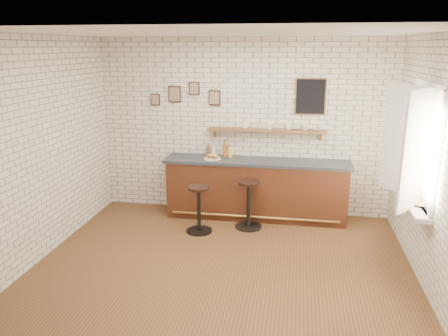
{
  "coord_description": "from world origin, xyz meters",
  "views": [
    {
      "loc": [
        0.91,
        -5.34,
        2.84
      ],
      "look_at": [
        -0.15,
        0.9,
        1.07
      ],
      "focal_mm": 35.0,
      "sensor_mm": 36.0,
      "label": 1
    }
  ],
  "objects": [
    {
      "name": "condiment_bottle_yellow",
      "position": [
        -0.2,
        1.85,
        1.1
      ],
      "size": [
        0.06,
        0.06,
        0.2
      ],
      "color": "yellow",
      "rests_on": "bar_counter"
    },
    {
      "name": "sandwich_plate",
      "position": [
        -0.49,
        1.65,
        1.02
      ],
      "size": [
        0.28,
        0.28,
        0.01
      ],
      "primitive_type": "cylinder",
      "color": "white",
      "rests_on": "bar_counter"
    },
    {
      "name": "shelf_cup_b",
      "position": [
        0.45,
        1.9,
        1.55
      ],
      "size": [
        0.14,
        0.14,
        0.1
      ],
      "primitive_type": "imported",
      "rotation": [
        0.0,
        0.0,
        1.18
      ],
      "color": "white",
      "rests_on": "wall_shelf"
    },
    {
      "name": "shelf_cup_c",
      "position": [
        0.78,
        1.9,
        1.55
      ],
      "size": [
        0.17,
        0.17,
        0.1
      ],
      "primitive_type": "imported",
      "rotation": [
        0.0,
        0.0,
        1.0
      ],
      "color": "white",
      "rests_on": "wall_shelf"
    },
    {
      "name": "ciabatta_sandwich",
      "position": [
        -0.48,
        1.65,
        1.06
      ],
      "size": [
        0.21,
        0.15,
        0.07
      ],
      "color": "tan",
      "rests_on": "sandwich_plate"
    },
    {
      "name": "wall_shelf",
      "position": [
        0.4,
        1.9,
        1.48
      ],
      "size": [
        2.0,
        0.18,
        0.18
      ],
      "color": "brown",
      "rests_on": "ground"
    },
    {
      "name": "potato_chips",
      "position": [
        -0.5,
        1.66,
        1.02
      ],
      "size": [
        0.25,
        0.19,
        0.0
      ],
      "color": "#E2AB4F",
      "rests_on": "sandwich_plate"
    },
    {
      "name": "book_upper",
      "position": [
        2.38,
        0.14,
        0.96
      ],
      "size": [
        0.22,
        0.25,
        0.02
      ],
      "primitive_type": "imported",
      "rotation": [
        0.0,
        0.0,
        -0.34
      ],
      "color": "tan",
      "rests_on": "book_lower"
    },
    {
      "name": "bar_stool_left",
      "position": [
        -0.56,
        0.93,
        0.4
      ],
      "size": [
        0.42,
        0.42,
        0.75
      ],
      "color": "black",
      "rests_on": "ground"
    },
    {
      "name": "bitters_bottle_brown",
      "position": [
        -0.59,
        1.85,
        1.1
      ],
      "size": [
        0.07,
        0.07,
        0.22
      ],
      "color": "brown",
      "rests_on": "bar_counter"
    },
    {
      "name": "casement_window",
      "position": [
        2.36,
        0.3,
        1.65
      ],
      "size": [
        0.4,
        1.3,
        1.56
      ],
      "color": "white",
      "rests_on": "ground"
    },
    {
      "name": "shelf_cup_d",
      "position": [
        1.04,
        1.9,
        1.55
      ],
      "size": [
        0.11,
        0.11,
        0.09
      ],
      "primitive_type": "imported",
      "rotation": [
        0.0,
        0.0,
        0.12
      ],
      "color": "white",
      "rests_on": "wall_shelf"
    },
    {
      "name": "ground",
      "position": [
        0.0,
        0.0,
        0.0
      ],
      "size": [
        5.0,
        5.0,
        0.0
      ],
      "primitive_type": "plane",
      "color": "brown",
      "rests_on": "ground"
    },
    {
      "name": "back_wall_decor",
      "position": [
        0.23,
        1.98,
        2.05
      ],
      "size": [
        2.96,
        0.02,
        0.56
      ],
      "color": "black",
      "rests_on": "ground"
    },
    {
      "name": "book_lower",
      "position": [
        2.38,
        0.17,
        0.94
      ],
      "size": [
        0.2,
        0.23,
        0.02
      ],
      "primitive_type": "imported",
      "rotation": [
        0.0,
        0.0,
        0.31
      ],
      "color": "tan",
      "rests_on": "window_sill"
    },
    {
      "name": "window_sill",
      "position": [
        2.4,
        0.3,
        0.9
      ],
      "size": [
        0.2,
        1.35,
        0.06
      ],
      "color": "white",
      "rests_on": "ground"
    },
    {
      "name": "shelf_cup_a",
      "position": [
        0.04,
        1.9,
        1.55
      ],
      "size": [
        0.14,
        0.14,
        0.1
      ],
      "primitive_type": "imported",
      "rotation": [
        0.0,
        0.0,
        0.14
      ],
      "color": "white",
      "rests_on": "wall_shelf"
    },
    {
      "name": "bar_counter",
      "position": [
        0.27,
        1.7,
        0.51
      ],
      "size": [
        3.1,
        0.65,
        1.01
      ],
      "color": "#4B2314",
      "rests_on": "ground"
    },
    {
      "name": "bar_stool_right",
      "position": [
        0.2,
        1.22,
        0.42
      ],
      "size": [
        0.43,
        0.43,
        0.78
      ],
      "color": "black",
      "rests_on": "ground"
    },
    {
      "name": "bitters_bottle_white",
      "position": [
        -0.5,
        1.85,
        1.11
      ],
      "size": [
        0.06,
        0.06,
        0.25
      ],
      "color": "silver",
      "rests_on": "bar_counter"
    },
    {
      "name": "bitters_bottle_amber",
      "position": [
        -0.3,
        1.85,
        1.13
      ],
      "size": [
        0.07,
        0.07,
        0.3
      ],
      "color": "#9A4C18",
      "rests_on": "bar_counter"
    }
  ]
}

